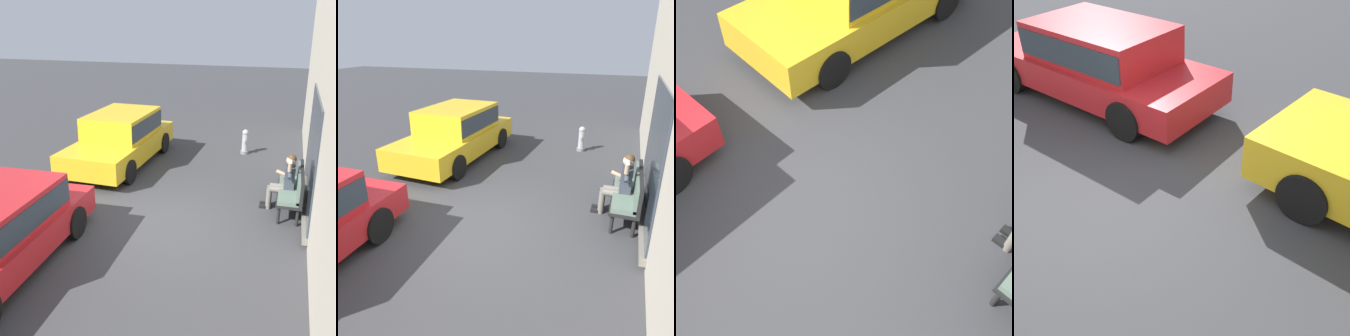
% 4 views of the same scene
% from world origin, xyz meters
% --- Properties ---
extents(ground_plane, '(60.00, 60.00, 0.00)m').
position_xyz_m(ground_plane, '(0.00, 0.00, 0.00)').
color(ground_plane, '#38383A').
extents(bench, '(1.68, 0.55, 1.00)m').
position_xyz_m(bench, '(-1.43, 2.90, 0.57)').
color(bench, black).
rests_on(bench, ground_plane).
extents(person_on_phone, '(0.73, 0.74, 1.34)m').
position_xyz_m(person_on_phone, '(-1.49, 2.67, 0.70)').
color(person_on_phone, '#6B665B').
rests_on(person_on_phone, ground_plane).
extents(parked_car_near, '(4.65, 2.09, 1.55)m').
position_xyz_m(parked_car_near, '(-3.48, -2.15, 0.84)').
color(parked_car_near, gold).
rests_on(parked_car_near, ground_plane).
extents(fire_hydrant, '(0.38, 0.26, 0.81)m').
position_xyz_m(fire_hydrant, '(-5.40, 1.35, 0.39)').
color(fire_hydrant, slate).
rests_on(fire_hydrant, ground_plane).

